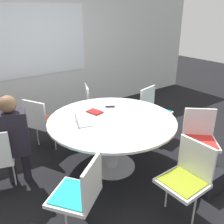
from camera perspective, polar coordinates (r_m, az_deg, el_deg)
ground_plane at (r=3.70m, az=-0.00°, el=-12.22°), size 16.00×16.00×0.00m
wall_back at (r=5.11m, az=-15.70°, el=13.31°), size 8.00×0.07×2.70m
conference_table at (r=3.38m, az=-0.00°, el=-3.62°), size 1.71×1.71×0.75m
chair_1 at (r=2.48m, az=-7.31°, el=-17.54°), size 0.60×0.60×0.86m
chair_2 at (r=2.77m, az=16.76°, el=-13.60°), size 0.43×0.45×0.86m
chair_3 at (r=3.59m, az=19.44°, el=-5.15°), size 0.61×0.61×0.86m
chair_4 at (r=4.35m, az=9.41°, el=0.85°), size 0.53×0.51×0.86m
chair_5 at (r=4.48m, az=-4.07°, el=1.77°), size 0.56×0.57×0.86m
chair_6 at (r=4.00m, az=-15.89°, el=-1.77°), size 0.58×0.58×0.86m
person_0 at (r=3.22m, az=-21.71°, el=-4.93°), size 0.41×0.33×1.21m
laptop at (r=3.20m, az=-7.43°, el=-1.72°), size 0.30×0.34×0.21m
spiral_notebook at (r=3.53m, az=-3.96°, el=0.03°), size 0.19×0.24×0.02m
cell_phone at (r=3.73m, az=-0.45°, el=1.23°), size 0.16×0.13×0.01m
handbag at (r=3.39m, az=21.77°, el=-14.82°), size 0.36×0.16×0.28m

